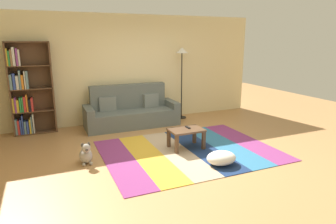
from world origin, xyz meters
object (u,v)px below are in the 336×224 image
(couch, at_px, (131,112))
(standing_lamp, at_px, (182,60))
(bookshelf, at_px, (26,91))
(pouf, at_px, (221,158))
(tv_remote, at_px, (188,127))
(coffee_table, at_px, (186,133))
(dog, at_px, (86,154))

(couch, height_order, standing_lamp, standing_lamp)
(bookshelf, bearing_deg, pouf, -46.45)
(bookshelf, distance_m, pouf, 4.47)
(bookshelf, distance_m, tv_remote, 3.67)
(bookshelf, xyz_separation_m, tv_remote, (2.89, -2.19, -0.56))
(coffee_table, height_order, pouf, coffee_table)
(tv_remote, bearing_deg, couch, 105.50)
(couch, bearing_deg, pouf, -75.84)
(bookshelf, height_order, tv_remote, bookshelf)
(tv_remote, bearing_deg, dog, 178.85)
(couch, xyz_separation_m, standing_lamp, (1.45, 0.16, 1.24))
(bookshelf, distance_m, coffee_table, 3.67)
(dog, xyz_separation_m, standing_lamp, (2.83, 2.09, 1.41))
(dog, bearing_deg, couch, 54.47)
(bookshelf, distance_m, standing_lamp, 3.80)
(pouf, bearing_deg, dog, 155.30)
(couch, distance_m, coffee_table, 2.04)
(dog, bearing_deg, pouf, -24.70)
(coffee_table, relative_size, tv_remote, 4.36)
(standing_lamp, relative_size, tv_remote, 12.56)
(coffee_table, height_order, standing_lamp, standing_lamp)
(coffee_table, bearing_deg, standing_lamp, 66.46)
(pouf, bearing_deg, coffee_table, 102.31)
(dog, bearing_deg, coffee_table, -1.13)
(pouf, xyz_separation_m, tv_remote, (-0.14, 0.99, 0.28))
(coffee_table, bearing_deg, bookshelf, 141.43)
(couch, xyz_separation_m, pouf, (0.73, -2.90, -0.21))
(dog, relative_size, tv_remote, 2.65)
(bookshelf, height_order, coffee_table, bookshelf)
(pouf, bearing_deg, couch, 104.16)
(bookshelf, relative_size, coffee_table, 3.13)
(coffee_table, height_order, tv_remote, tv_remote)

